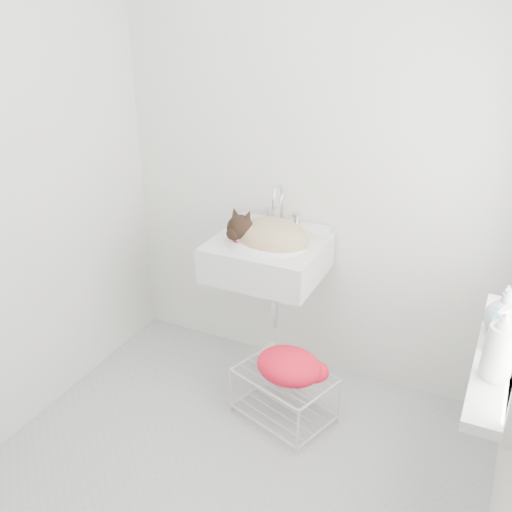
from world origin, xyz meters
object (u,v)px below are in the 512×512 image
at_px(sink, 267,242).
at_px(bottle_c, 500,333).
at_px(wire_rack, 284,393).
at_px(bottle_b, 498,350).
at_px(cat, 268,236).
at_px(bottle_a, 493,377).

relative_size(sink, bottle_c, 3.06).
height_order(wire_rack, bottle_b, bottle_b).
bearing_deg(cat, bottle_b, -30.15).
bearing_deg(wire_rack, cat, 130.00).
relative_size(cat, bottle_a, 1.82).
height_order(cat, wire_rack, cat).
height_order(wire_rack, bottle_a, bottle_a).
bearing_deg(sink, wire_rack, -50.02).
bearing_deg(bottle_a, cat, 148.63).
bearing_deg(wire_rack, bottle_c, -8.79).
xyz_separation_m(cat, bottle_c, (1.14, -0.39, -0.04)).
bearing_deg(cat, sink, 124.05).
height_order(bottle_b, bottle_c, bottle_c).
xyz_separation_m(cat, bottle_b, (1.14, -0.52, -0.04)).
distance_m(bottle_b, bottle_c, 0.13).
relative_size(sink, bottle_b, 3.33).
xyz_separation_m(wire_rack, bottle_a, (0.93, -0.45, 0.70)).
distance_m(cat, bottle_a, 1.33).
distance_m(bottle_a, bottle_b, 0.17).
distance_m(cat, wire_rack, 0.81).
relative_size(wire_rack, bottle_b, 2.70).
distance_m(sink, cat, 0.04).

